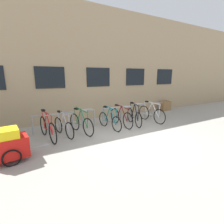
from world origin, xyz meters
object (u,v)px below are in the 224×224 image
bicycle_red (48,128)px  bicycle_silver (64,126)px  bike_trailer (8,145)px  bicycle_white (151,114)px  bicycle_teal (110,120)px  planter_box (165,106)px  bicycle_green (81,123)px  bicycle_black (134,116)px  bicycle_maroon (121,117)px

bicycle_red → bicycle_silver: bearing=6.4°
bicycle_silver → bike_trailer: 2.15m
bicycle_white → bicycle_silver: bearing=178.5°
bicycle_red → bicycle_teal: bearing=-0.9°
bicycle_silver → planter_box: 7.18m
bike_trailer → planter_box: 9.19m
bicycle_green → bike_trailer: 2.73m
bicycle_black → bicycle_red: 3.84m
bicycle_white → bicycle_teal: bicycle_teal is taller
bicycle_silver → bike_trailer: bicycle_silver is taller
bicycle_black → bicycle_green: (-2.56, 0.10, 0.00)m
bicycle_black → bicycle_red: size_ratio=0.89×
bicycle_silver → bicycle_white: size_ratio=0.88×
bicycle_black → bicycle_green: size_ratio=0.96×
bicycle_green → bicycle_teal: bearing=-3.9°
bicycle_maroon → bicycle_red: size_ratio=1.00×
bicycle_red → bicycle_green: bearing=2.0°
bicycle_teal → bicycle_maroon: bearing=10.7°
bicycle_black → bicycle_silver: bearing=177.8°
bicycle_green → bicycle_black: bearing=-2.3°
bicycle_white → bicycle_black: bearing=-179.4°
bicycle_white → bicycle_teal: size_ratio=1.09×
bicycle_green → bicycle_white: size_ratio=0.95×
bicycle_green → planter_box: size_ratio=2.44×
bicycle_maroon → bicycle_white: (1.72, -0.13, -0.00)m
bicycle_maroon → bicycle_red: bicycle_red is taller
bicycle_silver → planter_box: bearing=12.2°
bicycle_maroon → bicycle_teal: size_ratio=1.13×
bicycle_silver → bicycle_maroon: bicycle_maroon is taller
bicycle_red → planter_box: bicycle_red is taller
bicycle_maroon → bike_trailer: 4.54m
bicycle_black → planter_box: 4.10m
bicycle_maroon → bicycle_red: bearing=-178.5°
bicycle_silver → bike_trailer: bearing=-143.9°
bicycle_silver → bicycle_teal: bicycle_teal is taller
bicycle_red → planter_box: (7.60, 1.58, -0.11)m
bicycle_white → bike_trailer: bearing=-169.3°
bicycle_silver → bicycle_red: 0.59m
bicycle_red → bicycle_teal: bicycle_red is taller
bicycle_green → bicycle_teal: bicycle_green is taller
bike_trailer → bicycle_maroon: bearing=16.5°
bicycle_maroon → planter_box: 4.65m
bicycle_black → bicycle_white: (1.08, 0.01, 0.01)m
bicycle_black → bicycle_teal: 1.30m
bicycle_maroon → bicycle_silver: bearing=-179.6°
bicycle_maroon → bicycle_red: (-3.20, -0.08, 0.01)m
bicycle_silver → planter_box: (7.01, 1.51, -0.06)m
bicycle_white → planter_box: 3.13m
bike_trailer → bicycle_silver: bearing=36.1°
bicycle_black → bicycle_maroon: bearing=167.4°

